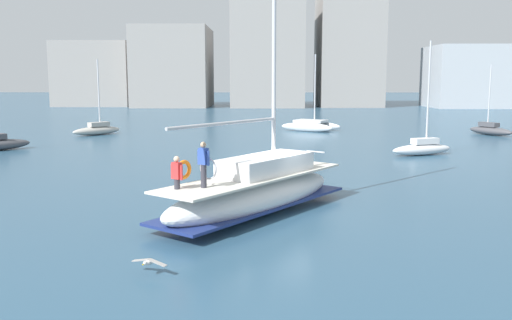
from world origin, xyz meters
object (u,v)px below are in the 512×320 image
Objects in this scene: main_sailboat at (256,190)px; moored_cutter_right at (311,125)px; moored_catamaran at (490,130)px; seagull at (149,262)px; moored_cutter_left at (422,147)px; moored_sloop_near at (97,129)px.

moored_cutter_right is (4.95, 34.49, -0.29)m from main_sailboat.
moored_catamaran is 0.85× the size of moored_cutter_right.
moored_cutter_right is 41.98m from seagull.
moored_cutter_left is at bearing 56.36° from main_sailboat.
moored_cutter_right reaches higher than moored_sloop_near.
moored_catamaran is at bearing 53.56° from moored_cutter_left.
main_sailboat is 34.84m from moored_cutter_right.
moored_cutter_right is at bearing 166.33° from moored_catamaran.
moored_catamaran is (36.61, 0.52, -0.02)m from moored_sloop_near.
moored_cutter_left is at bearing 59.47° from seagull.
moored_cutter_right is (-16.36, 3.98, 0.11)m from moored_catamaran.
seagull is at bearing -100.56° from moored_cutter_right.
moored_catamaran is at bearing 57.18° from seagull.
moored_cutter_left reaches higher than moored_sloop_near.
moored_catamaran is 16.84m from moored_cutter_right.
moored_cutter_right reaches higher than seagull.
moored_sloop_near is 0.92× the size of moored_cutter_right.
moored_cutter_right is 7.45× the size of seagull.
moored_cutter_right is at bearing 81.83° from main_sailboat.
main_sailboat reaches higher than moored_sloop_near.
moored_sloop_near is 20.75m from moored_cutter_right.
moored_catamaran is 17.20m from moored_cutter_left.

